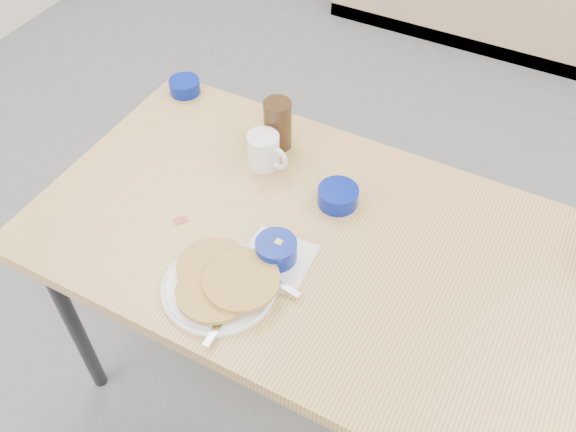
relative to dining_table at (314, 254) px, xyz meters
The scene contains 8 objects.
dining_table is the anchor object (origin of this frame).
pancake_plate 0.27m from the dining_table, 117.57° to the right, with size 0.27×0.28×0.05m.
coffee_mug 0.31m from the dining_table, 144.14° to the left, with size 0.13×0.09×0.10m.
grits_setting 0.15m from the dining_table, 114.96° to the right, with size 0.19×0.17×0.07m.
creamer_bowl 0.71m from the dining_table, 151.02° to the left, with size 0.09×0.09×0.04m.
butter_bowl 0.16m from the dining_table, 90.52° to the left, with size 0.10×0.10×0.05m.
amber_tumbler 0.38m from the dining_table, 133.29° to the left, with size 0.08×0.08×0.15m, color #342010.
sugar_wrapper 0.35m from the dining_table, 161.53° to the right, with size 0.04×0.02×0.00m, color #CB5443.
Camera 1 is at (0.39, -0.63, 1.90)m, focal length 38.00 mm.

